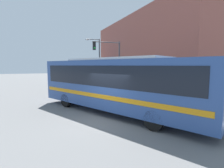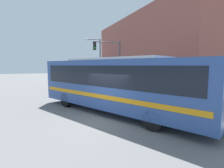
{
  "view_description": "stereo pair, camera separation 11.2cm",
  "coord_description": "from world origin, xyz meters",
  "px_view_note": "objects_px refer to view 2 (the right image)",
  "views": [
    {
      "loc": [
        -3.28,
        -8.66,
        2.96
      ],
      "look_at": [
        1.98,
        4.14,
        1.47
      ],
      "focal_mm": 28.0,
      "sensor_mm": 36.0,
      "label": 1
    },
    {
      "loc": [
        -3.18,
        -8.7,
        2.96
      ],
      "look_at": [
        1.98,
        4.14,
        1.47
      ],
      "focal_mm": 28.0,
      "sensor_mm": 36.0,
      "label": 2
    }
  ],
  "objects_px": {
    "city_bus": "(115,82)",
    "street_lamp": "(98,57)",
    "delivery_truck": "(83,73)",
    "pedestrian_mid_block": "(113,80)",
    "traffic_light_pole": "(111,57)",
    "pedestrian_near_corner": "(113,80)",
    "fire_hydrant": "(150,95)"
  },
  "relations": [
    {
      "from": "city_bus",
      "to": "street_lamp",
      "type": "relative_size",
      "value": 1.72
    },
    {
      "from": "city_bus",
      "to": "delivery_truck",
      "type": "relative_size",
      "value": 1.6
    },
    {
      "from": "delivery_truck",
      "to": "pedestrian_mid_block",
      "type": "relative_size",
      "value": 4.43
    },
    {
      "from": "city_bus",
      "to": "traffic_light_pole",
      "type": "relative_size",
      "value": 2.13
    },
    {
      "from": "street_lamp",
      "to": "city_bus",
      "type": "bearing_deg",
      "value": -103.97
    },
    {
      "from": "delivery_truck",
      "to": "traffic_light_pole",
      "type": "height_order",
      "value": "traffic_light_pole"
    },
    {
      "from": "city_bus",
      "to": "pedestrian_near_corner",
      "type": "relative_size",
      "value": 6.88
    },
    {
      "from": "delivery_truck",
      "to": "street_lamp",
      "type": "bearing_deg",
      "value": -17.2
    },
    {
      "from": "fire_hydrant",
      "to": "city_bus",
      "type": "bearing_deg",
      "value": -150.94
    },
    {
      "from": "traffic_light_pole",
      "to": "pedestrian_near_corner",
      "type": "height_order",
      "value": "traffic_light_pole"
    },
    {
      "from": "traffic_light_pole",
      "to": "fire_hydrant",
      "type": "bearing_deg",
      "value": -81.66
    },
    {
      "from": "street_lamp",
      "to": "pedestrian_near_corner",
      "type": "relative_size",
      "value": 4.0
    },
    {
      "from": "pedestrian_near_corner",
      "to": "pedestrian_mid_block",
      "type": "xyz_separation_m",
      "value": [
        0.05,
        0.02,
        -0.03
      ]
    },
    {
      "from": "street_lamp",
      "to": "traffic_light_pole",
      "type": "bearing_deg",
      "value": -96.7
    },
    {
      "from": "delivery_truck",
      "to": "street_lamp",
      "type": "distance_m",
      "value": 3.44
    },
    {
      "from": "city_bus",
      "to": "pedestrian_near_corner",
      "type": "xyz_separation_m",
      "value": [
        4.75,
        12.02,
        -0.93
      ]
    },
    {
      "from": "traffic_light_pole",
      "to": "pedestrian_mid_block",
      "type": "xyz_separation_m",
      "value": [
        1.63,
        3.29,
        -2.93
      ]
    },
    {
      "from": "city_bus",
      "to": "street_lamp",
      "type": "distance_m",
      "value": 17.02
    },
    {
      "from": "city_bus",
      "to": "delivery_truck",
      "type": "distance_m",
      "value": 17.18
    },
    {
      "from": "fire_hydrant",
      "to": "traffic_light_pole",
      "type": "bearing_deg",
      "value": 98.34
    },
    {
      "from": "traffic_light_pole",
      "to": "street_lamp",
      "type": "relative_size",
      "value": 0.81
    },
    {
      "from": "pedestrian_mid_block",
      "to": "street_lamp",
      "type": "bearing_deg",
      "value": 99.58
    },
    {
      "from": "street_lamp",
      "to": "pedestrian_near_corner",
      "type": "xyz_separation_m",
      "value": [
        0.68,
        -4.35,
        -3.18
      ]
    },
    {
      "from": "delivery_truck",
      "to": "pedestrian_near_corner",
      "type": "xyz_separation_m",
      "value": [
        3.02,
        -5.07,
        -0.76
      ]
    },
    {
      "from": "delivery_truck",
      "to": "pedestrian_mid_block",
      "type": "height_order",
      "value": "delivery_truck"
    },
    {
      "from": "delivery_truck",
      "to": "street_lamp",
      "type": "height_order",
      "value": "street_lamp"
    },
    {
      "from": "traffic_light_pole",
      "to": "street_lamp",
      "type": "xyz_separation_m",
      "value": [
        0.9,
        7.62,
        0.28
      ]
    },
    {
      "from": "street_lamp",
      "to": "fire_hydrant",
      "type": "bearing_deg",
      "value": -89.79
    },
    {
      "from": "city_bus",
      "to": "pedestrian_mid_block",
      "type": "distance_m",
      "value": 13.0
    },
    {
      "from": "street_lamp",
      "to": "delivery_truck",
      "type": "bearing_deg",
      "value": 162.8
    },
    {
      "from": "traffic_light_pole",
      "to": "pedestrian_mid_block",
      "type": "relative_size",
      "value": 3.32
    },
    {
      "from": "fire_hydrant",
      "to": "pedestrian_mid_block",
      "type": "xyz_separation_m",
      "value": [
        0.68,
        9.75,
        0.46
      ]
    }
  ]
}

